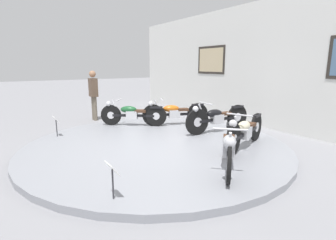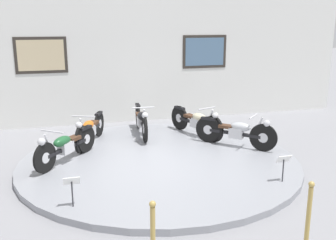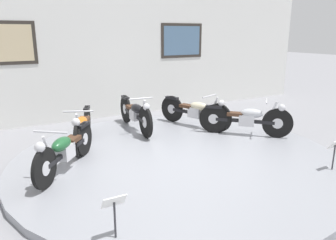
% 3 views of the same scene
% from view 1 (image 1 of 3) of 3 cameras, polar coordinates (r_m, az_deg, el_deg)
% --- Properties ---
extents(ground_plane, '(60.00, 60.00, 0.00)m').
position_cam_1_polar(ground_plane, '(6.07, -2.47, -6.14)').
color(ground_plane, gray).
extents(display_platform, '(5.87, 5.87, 0.12)m').
position_cam_1_polar(display_platform, '(6.05, -2.48, -5.60)').
color(display_platform, gray).
rests_on(display_platform, ground_plane).
extents(back_wall, '(14.00, 0.22, 3.73)m').
position_cam_1_polar(back_wall, '(8.43, 21.11, 11.05)').
color(back_wall, silver).
rests_on(back_wall, ground_plane).
extents(motorcycle_green, '(1.27, 1.55, 0.78)m').
position_cam_1_polar(motorcycle_green, '(7.74, -7.87, 1.47)').
color(motorcycle_green, black).
rests_on(motorcycle_green, display_platform).
extents(motorcycle_orange, '(0.83, 1.84, 0.79)m').
position_cam_1_polar(motorcycle_orange, '(7.78, 1.36, 1.72)').
color(motorcycle_orange, black).
rests_on(motorcycle_orange, display_platform).
extents(motorcycle_black, '(0.54, 2.03, 0.82)m').
position_cam_1_polar(motorcycle_black, '(7.04, 10.61, 0.60)').
color(motorcycle_black, black).
rests_on(motorcycle_black, display_platform).
extents(motorcycle_cream, '(0.78, 1.89, 0.80)m').
position_cam_1_polar(motorcycle_cream, '(5.83, 16.45, -2.17)').
color(motorcycle_cream, black).
rests_on(motorcycle_cream, display_platform).
extents(motorcycle_silver, '(1.43, 1.46, 0.79)m').
position_cam_1_polar(motorcycle_silver, '(4.66, 13.11, -5.59)').
color(motorcycle_silver, black).
rests_on(motorcycle_silver, display_platform).
extents(info_placard_front_left, '(0.26, 0.11, 0.51)m').
position_cam_1_polar(info_placard_front_left, '(7.07, -23.18, -0.42)').
color(info_placard_front_left, '#333338').
rests_on(info_placard_front_left, display_platform).
extents(info_placard_front_centre, '(0.26, 0.11, 0.51)m').
position_cam_1_polar(info_placard_front_centre, '(3.58, -12.02, -11.23)').
color(info_placard_front_centre, '#333338').
rests_on(info_placard_front_centre, display_platform).
extents(visitor_standing, '(0.36, 0.22, 1.69)m').
position_cam_1_polar(visitor_standing, '(9.31, -15.92, 5.78)').
color(visitor_standing, '#6B6051').
rests_on(visitor_standing, ground_plane).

